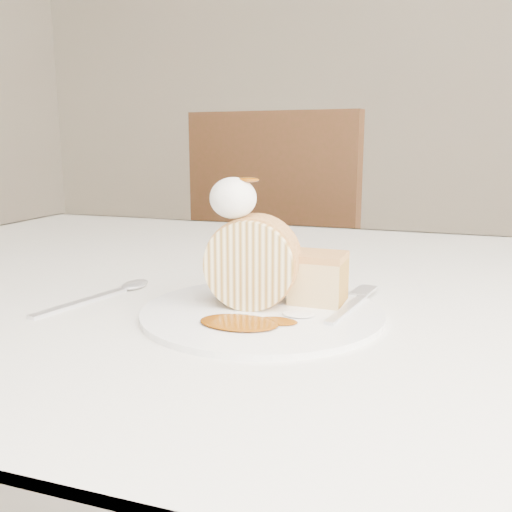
% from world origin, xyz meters
% --- Properties ---
extents(table, '(1.40, 0.90, 0.75)m').
position_xyz_m(table, '(0.00, 0.20, 0.66)').
color(table, beige).
rests_on(table, ground).
extents(chair_far, '(0.53, 0.53, 0.99)m').
position_xyz_m(chair_far, '(-0.26, 1.06, 0.57)').
color(chair_far, brown).
rests_on(chair_far, ground).
extents(plate, '(0.25, 0.25, 0.01)m').
position_xyz_m(plate, '(-0.00, 0.06, 0.75)').
color(plate, white).
rests_on(plate, table).
extents(roulade_slice, '(0.10, 0.06, 0.09)m').
position_xyz_m(roulade_slice, '(-0.02, 0.08, 0.80)').
color(roulade_slice, beige).
rests_on(roulade_slice, plate).
extents(cake_chunk, '(0.06, 0.05, 0.05)m').
position_xyz_m(cake_chunk, '(0.04, 0.11, 0.78)').
color(cake_chunk, tan).
rests_on(cake_chunk, plate).
extents(whipped_cream, '(0.05, 0.05, 0.04)m').
position_xyz_m(whipped_cream, '(-0.04, 0.07, 0.87)').
color(whipped_cream, white).
rests_on(whipped_cream, roulade_slice).
extents(caramel_drizzle, '(0.02, 0.02, 0.01)m').
position_xyz_m(caramel_drizzle, '(-0.02, 0.07, 0.89)').
color(caramel_drizzle, '#723504').
rests_on(caramel_drizzle, whipped_cream).
extents(caramel_pool, '(0.08, 0.05, 0.00)m').
position_xyz_m(caramel_pool, '(-0.01, 0.01, 0.76)').
color(caramel_pool, '#723504').
rests_on(caramel_pool, plate).
extents(fork, '(0.04, 0.15, 0.00)m').
position_xyz_m(fork, '(0.08, 0.09, 0.76)').
color(fork, silver).
rests_on(fork, plate).
extents(spoon, '(0.06, 0.16, 0.00)m').
position_xyz_m(spoon, '(-0.20, 0.04, 0.75)').
color(spoon, silver).
rests_on(spoon, table).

